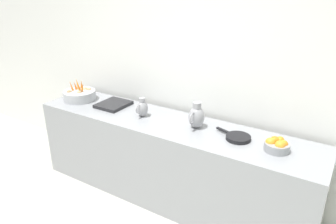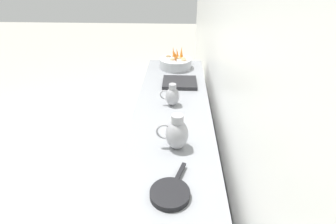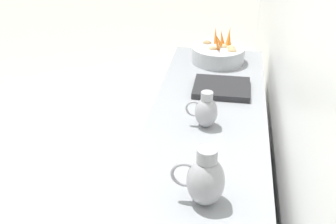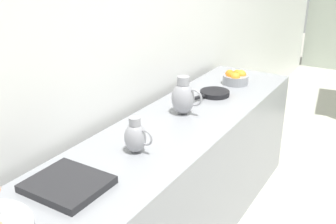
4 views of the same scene
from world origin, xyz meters
TOP-DOWN VIEW (x-y plane):
  - tile_wall_left at (-1.95, 0.35)m, footprint 0.10×8.96m
  - prep_counter at (-1.52, -0.15)m, footprint 0.64×2.96m
  - vegetable_colander at (-1.53, -1.37)m, footprint 0.37×0.37m
  - orange_bowl at (-1.51, 0.90)m, footprint 0.20×0.20m
  - metal_pitcher_tall at (-1.56, 0.13)m, footprint 0.21×0.15m
  - metal_pitcher_short at (-1.51, -0.46)m, footprint 0.17×0.12m
  - counter_sink_basin at (-1.58, -0.91)m, footprint 0.34×0.30m
  - skillet_on_counter at (-1.54, 0.56)m, footprint 0.22×0.35m

SIDE VIEW (x-z plane):
  - prep_counter at x=-1.52m, z-range 0.00..0.87m
  - skillet_on_counter at x=-1.54m, z-range 0.87..0.90m
  - counter_sink_basin at x=-1.58m, z-range 0.87..0.90m
  - orange_bowl at x=-1.51m, z-range 0.86..0.97m
  - vegetable_colander at x=-1.53m, z-range 0.81..1.05m
  - metal_pitcher_short at x=-1.51m, z-range 0.86..1.05m
  - metal_pitcher_tall at x=-1.56m, z-range 0.85..1.11m
  - tile_wall_left at x=-1.95m, z-range 0.00..3.00m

